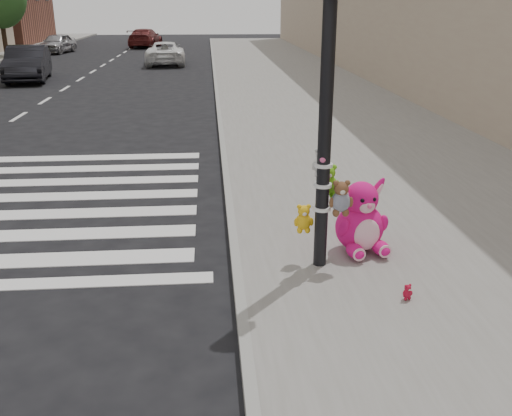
{
  "coord_description": "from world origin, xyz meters",
  "views": [
    {
      "loc": [
        1.26,
        -4.67,
        3.26
      ],
      "look_at": [
        1.83,
        2.26,
        0.75
      ],
      "focal_mm": 40.0,
      "sensor_mm": 36.0,
      "label": 1
    }
  ],
  "objects_px": {
    "pink_bunny": "(361,222)",
    "car_white_near": "(165,53)",
    "car_dark_far": "(28,63)",
    "signal_pole": "(326,140)",
    "red_teddy": "(407,292)"
  },
  "relations": [
    {
      "from": "pink_bunny",
      "to": "car_dark_far",
      "type": "distance_m",
      "value": 21.81
    },
    {
      "from": "red_teddy",
      "to": "car_dark_far",
      "type": "xyz_separation_m",
      "value": [
        -10.02,
        20.83,
        0.52
      ]
    },
    {
      "from": "signal_pole",
      "to": "car_white_near",
      "type": "xyz_separation_m",
      "value": [
        -3.71,
        26.28,
        -1.11
      ]
    },
    {
      "from": "car_white_near",
      "to": "red_teddy",
      "type": "bearing_deg",
      "value": 96.12
    },
    {
      "from": "car_white_near",
      "to": "signal_pole",
      "type": "bearing_deg",
      "value": 94.83
    },
    {
      "from": "pink_bunny",
      "to": "car_white_near",
      "type": "xyz_separation_m",
      "value": [
        -4.29,
        25.92,
        0.07
      ]
    },
    {
      "from": "red_teddy",
      "to": "car_dark_far",
      "type": "distance_m",
      "value": 23.12
    },
    {
      "from": "red_teddy",
      "to": "car_dark_far",
      "type": "relative_size",
      "value": 0.04
    },
    {
      "from": "car_dark_far",
      "to": "car_white_near",
      "type": "xyz_separation_m",
      "value": [
        5.54,
        6.45,
        -0.13
      ]
    },
    {
      "from": "red_teddy",
      "to": "car_white_near",
      "type": "relative_size",
      "value": 0.04
    },
    {
      "from": "car_dark_far",
      "to": "car_white_near",
      "type": "relative_size",
      "value": 1.02
    },
    {
      "from": "signal_pole",
      "to": "pink_bunny",
      "type": "relative_size",
      "value": 3.96
    },
    {
      "from": "pink_bunny",
      "to": "red_teddy",
      "type": "height_order",
      "value": "pink_bunny"
    },
    {
      "from": "signal_pole",
      "to": "pink_bunny",
      "type": "distance_m",
      "value": 1.36
    },
    {
      "from": "pink_bunny",
      "to": "car_white_near",
      "type": "relative_size",
      "value": 0.23
    }
  ]
}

